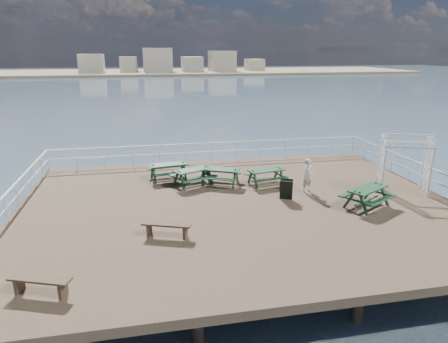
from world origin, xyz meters
TOP-DOWN VIEW (x-y plane):
  - ground at (0.00, 0.00)m, footprint 18.00×14.00m
  - sea_backdrop at (12.54, 134.07)m, footprint 300.00×300.00m
  - railing at (-0.07, 2.57)m, footprint 17.77×13.76m
  - picnic_table_a at (-1.56, 2.82)m, footprint 2.25×2.07m
  - picnic_table_b at (-2.65, 3.93)m, footprint 2.02×1.73m
  - picnic_table_c at (1.86, 2.22)m, footprint 1.91×1.65m
  - picnic_table_d at (-0.27, 2.68)m, footprint 2.23×2.08m
  - picnic_table_e at (5.05, -1.31)m, footprint 2.38×2.24m
  - flat_bench_near at (-3.12, -2.45)m, footprint 1.74×0.97m
  - flat_bench_far at (-6.58, -5.23)m, footprint 1.70×0.95m
  - trellis_arbor at (7.60, 0.11)m, footprint 2.38×1.79m
  - sandwich_board at (2.11, 0.13)m, footprint 0.66×0.59m
  - person at (3.36, 0.81)m, footprint 0.66×0.54m

SIDE VIEW (x-z plane):
  - sea_backdrop at x=12.54m, z-range -5.11..4.09m
  - ground at x=0.00m, z-range -0.30..0.00m
  - flat_bench_far at x=-6.58m, z-range 0.12..0.60m
  - flat_bench_near at x=-3.12m, z-range 0.12..0.61m
  - sandwich_board at x=2.11m, z-range -0.01..0.88m
  - picnic_table_c at x=1.86m, z-range 0.11..0.94m
  - picnic_table_d at x=-0.27m, z-range 0.12..0.99m
  - picnic_table_b at x=-2.65m, z-range 0.12..1.01m
  - picnic_table_a at x=-1.56m, z-range 0.12..1.01m
  - picnic_table_e at x=5.05m, z-range 0.13..1.05m
  - person at x=3.36m, z-range 0.00..1.54m
  - railing at x=-0.07m, z-range 0.32..1.42m
  - trellis_arbor at x=7.60m, z-range -0.15..2.49m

